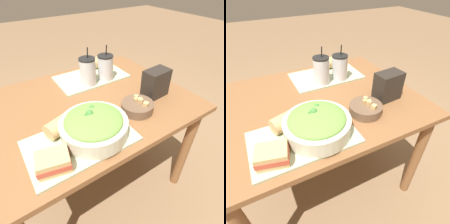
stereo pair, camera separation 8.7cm
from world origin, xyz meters
TOP-DOWN VIEW (x-y plane):
  - ground_plane at (0.00, 0.00)m, footprint 12.00×12.00m
  - dining_table at (0.00, 0.00)m, footprint 1.12×0.87m
  - tray_near at (-0.17, -0.26)m, footprint 0.46×0.28m
  - tray_far at (0.15, 0.23)m, footprint 0.46×0.28m
  - salad_bowl at (-0.10, -0.26)m, footprint 0.29×0.29m
  - soup_bowl at (0.18, -0.22)m, footprint 0.17×0.17m
  - sandwich_near at (-0.31, -0.33)m, footprint 0.14×0.12m
  - baguette_near at (-0.20, -0.16)m, footprint 0.17×0.12m
  - baguette_far at (0.23, 0.33)m, footprint 0.13×0.09m
  - drink_cup_dark at (0.09, 0.15)m, footprint 0.10×0.10m
  - drink_cup_red at (0.22, 0.15)m, footprint 0.10×0.10m
  - chip_bag at (0.35, -0.16)m, footprint 0.15×0.10m

SIDE VIEW (x-z plane):
  - ground_plane at x=0.00m, z-range 0.00..0.00m
  - dining_table at x=0.00m, z-range 0.26..0.99m
  - tray_near at x=-0.17m, z-range 0.74..0.75m
  - tray_far at x=0.15m, z-range 0.74..0.75m
  - soup_bowl at x=0.18m, z-range 0.73..0.80m
  - sandwich_near at x=-0.31m, z-range 0.75..0.81m
  - baguette_near at x=-0.20m, z-range 0.75..0.82m
  - baguette_far at x=0.23m, z-range 0.75..0.82m
  - salad_bowl at x=-0.10m, z-range 0.74..0.86m
  - chip_bag at x=0.35m, z-range 0.74..0.89m
  - drink_cup_red at x=0.22m, z-range 0.71..0.93m
  - drink_cup_dark at x=0.09m, z-range 0.71..0.94m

